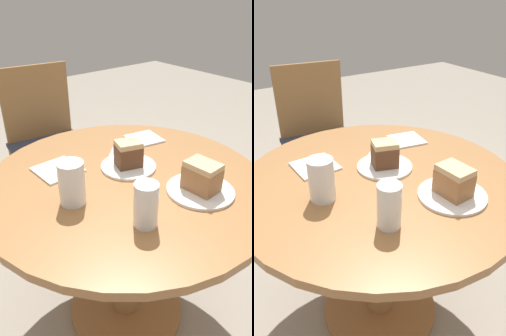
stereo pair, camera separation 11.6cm
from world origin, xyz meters
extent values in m
plane|color=gray|center=(0.00, 0.00, 0.00)|extent=(8.00, 8.00, 0.00)
cylinder|color=#9E6B3D|center=(0.00, 0.00, 0.01)|extent=(0.51, 0.51, 0.03)
cylinder|color=#9E6B3D|center=(0.00, 0.00, 0.35)|extent=(0.11, 0.11, 0.66)
cylinder|color=#9E6B3D|center=(0.00, 0.00, 0.70)|extent=(1.02, 1.02, 0.03)
cylinder|color=olive|center=(-0.09, 0.68, 0.22)|extent=(0.04, 0.04, 0.44)
cylinder|color=olive|center=(0.30, 0.63, 0.22)|extent=(0.04, 0.04, 0.44)
cylinder|color=olive|center=(-0.04, 1.07, 0.22)|extent=(0.04, 0.04, 0.44)
cylinder|color=olive|center=(0.35, 1.02, 0.22)|extent=(0.04, 0.04, 0.44)
cube|color=#2D3342|center=(0.13, 0.85, 0.46)|extent=(0.49, 0.49, 0.03)
cube|color=olive|center=(0.16, 1.06, 0.69)|extent=(0.42, 0.07, 0.45)
cylinder|color=white|center=(0.06, 0.05, 0.72)|extent=(0.21, 0.21, 0.01)
cylinder|color=white|center=(0.14, -0.23, 0.72)|extent=(0.23, 0.23, 0.01)
cube|color=brown|center=(0.06, 0.05, 0.76)|extent=(0.11, 0.10, 0.08)
cube|color=tan|center=(0.06, 0.05, 0.81)|extent=(0.11, 0.10, 0.02)
cube|color=#9E6B42|center=(0.14, -0.23, 0.76)|extent=(0.09, 0.12, 0.08)
cube|color=tan|center=(0.14, -0.23, 0.81)|extent=(0.09, 0.11, 0.02)
cylinder|color=silver|center=(-0.23, -0.01, 0.75)|extent=(0.07, 0.07, 0.08)
cylinder|color=white|center=(-0.23, -0.01, 0.78)|extent=(0.08, 0.08, 0.14)
cylinder|color=silver|center=(-0.12, -0.24, 0.76)|extent=(0.06, 0.06, 0.09)
cylinder|color=white|center=(-0.12, -0.24, 0.78)|extent=(0.07, 0.07, 0.14)
cube|color=white|center=(-0.17, 0.20, 0.72)|extent=(0.16, 0.16, 0.01)
cube|color=silver|center=(0.08, 0.18, 0.72)|extent=(0.15, 0.14, 0.00)
cube|color=white|center=(0.27, 0.21, 0.72)|extent=(0.16, 0.16, 0.01)
camera|label=1|loc=(-0.64, -0.78, 1.32)|focal=35.00mm
camera|label=2|loc=(-0.55, -0.85, 1.32)|focal=35.00mm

